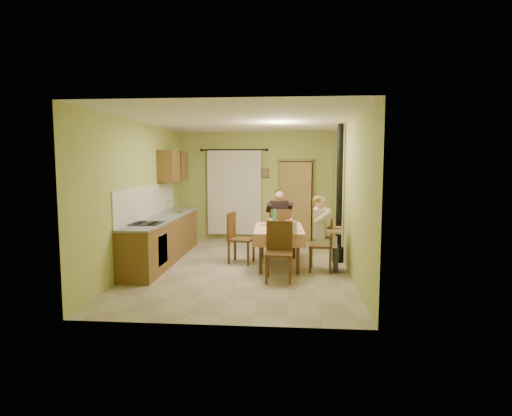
# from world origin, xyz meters

# --- Properties ---
(floor) EXTENTS (4.00, 6.00, 0.01)m
(floor) POSITION_xyz_m (0.00, 0.00, 0.00)
(floor) COLOR tan
(floor) RESTS_ON ground
(room_shell) EXTENTS (4.04, 6.04, 2.82)m
(room_shell) POSITION_xyz_m (0.00, 0.00, 1.82)
(room_shell) COLOR #ADB75E
(room_shell) RESTS_ON ground
(kitchen_run) EXTENTS (0.64, 3.64, 1.56)m
(kitchen_run) POSITION_xyz_m (-1.71, 0.40, 0.48)
(kitchen_run) COLOR brown
(kitchen_run) RESTS_ON ground
(upper_cabinets) EXTENTS (0.35, 1.40, 0.70)m
(upper_cabinets) POSITION_xyz_m (-1.82, 1.70, 1.95)
(upper_cabinets) COLOR brown
(upper_cabinets) RESTS_ON room_shell
(curtain) EXTENTS (1.70, 0.07, 2.22)m
(curtain) POSITION_xyz_m (-0.55, 2.90, 1.26)
(curtain) COLOR black
(curtain) RESTS_ON ground
(doorway) EXTENTS (0.96, 0.24, 2.15)m
(doorway) POSITION_xyz_m (1.04, 2.93, 1.05)
(doorway) COLOR black
(doorway) RESTS_ON ground
(dining_table) EXTENTS (1.02, 1.61, 0.76)m
(dining_table) POSITION_xyz_m (0.69, 0.17, 0.38)
(dining_table) COLOR #E4A17A
(dining_table) RESTS_ON ground
(tableware) EXTENTS (0.84, 1.64, 0.33)m
(tableware) POSITION_xyz_m (0.72, 0.09, 0.81)
(tableware) COLOR white
(tableware) RESTS_ON dining_table
(chair_far) EXTENTS (0.53, 0.53, 1.02)m
(chair_far) POSITION_xyz_m (0.67, 1.28, 0.29)
(chair_far) COLOR #543316
(chair_far) RESTS_ON ground
(chair_near) EXTENTS (0.46, 0.46, 1.02)m
(chair_near) POSITION_xyz_m (0.73, -0.92, 0.29)
(chair_near) COLOR #543316
(chair_near) RESTS_ON ground
(chair_right) EXTENTS (0.47, 0.47, 0.99)m
(chair_right) POSITION_xyz_m (1.51, -0.17, 0.29)
(chair_right) COLOR #543316
(chair_right) RESTS_ON ground
(chair_left) EXTENTS (0.54, 0.54, 1.03)m
(chair_left) POSITION_xyz_m (-0.09, 0.36, 0.29)
(chair_left) COLOR #543316
(chair_left) RESTS_ON ground
(man_far) EXTENTS (0.63, 0.53, 1.39)m
(man_far) POSITION_xyz_m (0.67, 1.30, 0.88)
(man_far) COLOR black
(man_far) RESTS_ON chair_far
(man_right) EXTENTS (0.50, 0.61, 1.39)m
(man_right) POSITION_xyz_m (1.49, -0.17, 0.88)
(man_right) COLOR silver
(man_right) RESTS_ON chair_right
(stove_flue) EXTENTS (0.24, 0.24, 2.80)m
(stove_flue) POSITION_xyz_m (1.90, 0.60, 1.02)
(stove_flue) COLOR black
(stove_flue) RESTS_ON ground
(picture_back) EXTENTS (0.19, 0.03, 0.23)m
(picture_back) POSITION_xyz_m (0.25, 2.97, 1.75)
(picture_back) COLOR black
(picture_back) RESTS_ON room_shell
(picture_right) EXTENTS (0.03, 0.31, 0.21)m
(picture_right) POSITION_xyz_m (1.97, 1.20, 1.85)
(picture_right) COLOR brown
(picture_right) RESTS_ON room_shell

